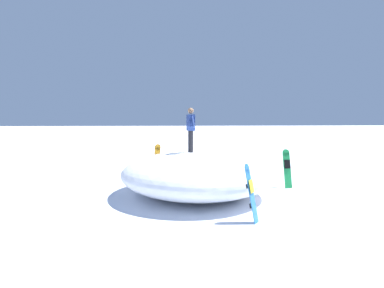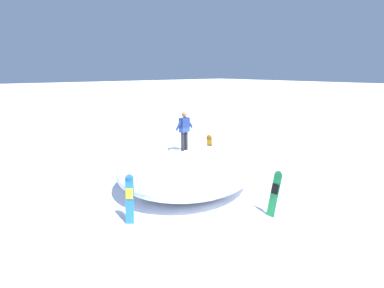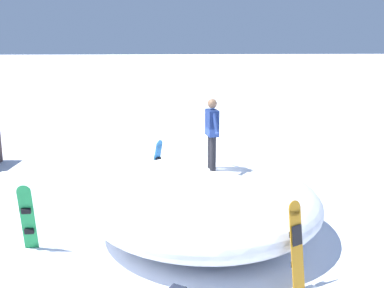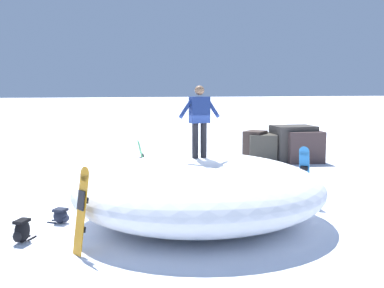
{
  "view_description": "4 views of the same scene",
  "coord_description": "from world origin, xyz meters",
  "px_view_note": "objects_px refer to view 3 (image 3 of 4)",
  "views": [
    {
      "loc": [
        10.65,
        -1.84,
        2.73
      ],
      "look_at": [
        -0.43,
        -0.73,
        1.84
      ],
      "focal_mm": 28.91,
      "sensor_mm": 36.0,
      "label": 1
    },
    {
      "loc": [
        6.56,
        8.29,
        4.75
      ],
      "look_at": [
        -0.69,
        -0.6,
        1.8
      ],
      "focal_mm": 26.78,
      "sensor_mm": 36.0,
      "label": 2
    },
    {
      "loc": [
        -10.72,
        0.31,
        4.46
      ],
      "look_at": [
        0.03,
        -0.36,
        2.04
      ],
      "focal_mm": 44.31,
      "sensor_mm": 36.0,
      "label": 3
    },
    {
      "loc": [
        -2.95,
        -10.8,
        3.14
      ],
      "look_at": [
        -0.54,
        -0.55,
        1.83
      ],
      "focal_mm": 43.95,
      "sensor_mm": 36.0,
      "label": 4
    }
  ],
  "objects_px": {
    "snowboard_primary_upright": "(296,244)",
    "snowboard_tertiary_upright": "(156,164)",
    "snowboarder_standing": "(212,130)",
    "snowboard_secondary_upright": "(27,217)"
  },
  "relations": [
    {
      "from": "snowboarder_standing",
      "to": "snowboard_primary_upright",
      "type": "relative_size",
      "value": 0.97
    },
    {
      "from": "snowboard_primary_upright",
      "to": "snowboard_secondary_upright",
      "type": "height_order",
      "value": "snowboard_primary_upright"
    },
    {
      "from": "snowboarder_standing",
      "to": "snowboard_primary_upright",
      "type": "distance_m",
      "value": 3.29
    },
    {
      "from": "snowboard_primary_upright",
      "to": "snowboard_secondary_upright",
      "type": "xyz_separation_m",
      "value": [
        1.83,
        5.22,
        -0.06
      ]
    },
    {
      "from": "snowboard_tertiary_upright",
      "to": "snowboard_secondary_upright",
      "type": "bearing_deg",
      "value": 146.15
    },
    {
      "from": "snowboarder_standing",
      "to": "snowboard_tertiary_upright",
      "type": "height_order",
      "value": "snowboarder_standing"
    },
    {
      "from": "snowboarder_standing",
      "to": "snowboard_secondary_upright",
      "type": "distance_m",
      "value": 4.36
    },
    {
      "from": "snowboarder_standing",
      "to": "snowboard_secondary_upright",
      "type": "bearing_deg",
      "value": 100.7
    },
    {
      "from": "snowboarder_standing",
      "to": "snowboard_tertiary_upright",
      "type": "distance_m",
      "value": 3.84
    },
    {
      "from": "snowboard_primary_upright",
      "to": "snowboard_tertiary_upright",
      "type": "bearing_deg",
      "value": 23.79
    }
  ]
}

